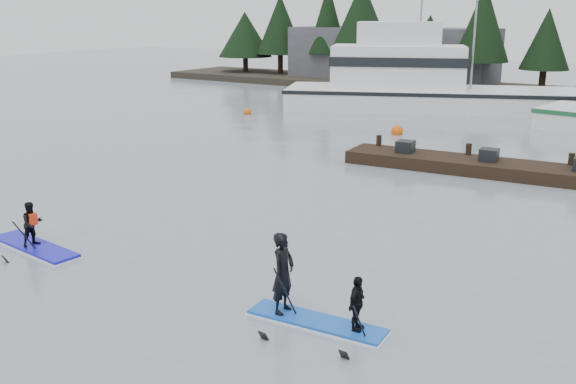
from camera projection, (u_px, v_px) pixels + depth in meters
The scene contains 10 objects.
ground at pixel (145, 297), 14.75m from camera, with size 160.00×160.00×0.00m, color slate.
far_shore at pixel (549, 95), 48.47m from camera, with size 70.00×8.00×0.60m, color #2D281E.
treeline at pixel (548, 98), 48.55m from camera, with size 60.00×4.00×8.00m, color black, non-canonical shape.
waterfront_building at pixel (391, 57), 56.87m from camera, with size 18.00×6.00×5.00m, color #4C4C51.
fishing_boat_large at pixel (422, 97), 43.01m from camera, with size 19.75×12.52×10.67m.
floating_dock at pixel (540, 173), 25.03m from camera, with size 15.68×2.09×0.52m, color black.
buoy_b at pixel (397, 134), 34.33m from camera, with size 0.64×0.64×0.64m, color #E1530B.
buoy_a at pixel (247, 114), 41.14m from camera, with size 0.48×0.48×0.48m, color #E1530B.
paddleboard_solo at pixel (33, 234), 17.61m from camera, with size 3.29×1.22×1.82m.
paddleboard_duo at pixel (308, 292), 13.37m from camera, with size 3.04×1.22×2.40m.
Camera 1 is at (10.18, -9.51, 6.32)m, focal length 40.00 mm.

